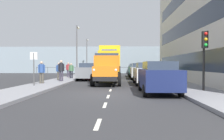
# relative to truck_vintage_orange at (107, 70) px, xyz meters

# --- Properties ---
(ground_plane) EXTENTS (80.00, 80.00, 0.00)m
(ground_plane) POSITION_rel_truck_vintage_orange_xyz_m (-0.43, -2.48, -1.18)
(ground_plane) COLOR #2D2D30
(sidewalk_left) EXTENTS (2.60, 36.96, 0.15)m
(sidewalk_left) POSITION_rel_truck_vintage_orange_xyz_m (-5.31, -2.48, -1.10)
(sidewalk_left) COLOR gray
(sidewalk_left) RESTS_ON ground_plane
(sidewalk_right) EXTENTS (2.60, 36.96, 0.15)m
(sidewalk_right) POSITION_rel_truck_vintage_orange_xyz_m (4.44, -2.48, -1.10)
(sidewalk_right) COLOR gray
(sidewalk_right) RESTS_ON ground_plane
(road_centreline_markings) EXTENTS (0.12, 31.51, 0.01)m
(road_centreline_markings) POSITION_rel_truck_vintage_orange_xyz_m (-0.43, -1.27, -1.17)
(road_centreline_markings) COLOR silver
(road_centreline_markings) RESTS_ON ground_plane
(sea_horizon) EXTENTS (80.00, 0.80, 5.00)m
(sea_horizon) POSITION_rel_truck_vintage_orange_xyz_m (-0.43, -23.96, 1.32)
(sea_horizon) COLOR #84939E
(sea_horizon) RESTS_ON ground_plane
(seawall_railing) EXTENTS (28.08, 0.08, 1.20)m
(seawall_railing) POSITION_rel_truck_vintage_orange_xyz_m (-0.43, -20.36, -0.26)
(seawall_railing) COLOR #4C5156
(seawall_railing) RESTS_ON ground_plane
(truck_vintage_orange) EXTENTS (2.17, 5.64, 2.43)m
(truck_vintage_orange) POSITION_rel_truck_vintage_orange_xyz_m (0.00, 0.00, 0.00)
(truck_vintage_orange) COLOR black
(truck_vintage_orange) RESTS_ON ground_plane
(lorry_cargo_yellow) EXTENTS (2.58, 8.20, 3.87)m
(lorry_cargo_yellow) POSITION_rel_truck_vintage_orange_xyz_m (0.23, -10.71, 0.90)
(lorry_cargo_yellow) COLOR gold
(lorry_cargo_yellow) RESTS_ON ground_plane
(car_navy_kerbside_near) EXTENTS (1.90, 4.10, 1.72)m
(car_navy_kerbside_near) POSITION_rel_truck_vintage_orange_xyz_m (-3.06, 5.15, -0.28)
(car_navy_kerbside_near) COLOR navy
(car_navy_kerbside_near) RESTS_ON ground_plane
(car_white_kerbside_1) EXTENTS (1.87, 4.44, 1.72)m
(car_white_kerbside_1) POSITION_rel_truck_vintage_orange_xyz_m (-3.06, -0.17, -0.28)
(car_white_kerbside_1) COLOR white
(car_white_kerbside_1) RESTS_ON ground_plane
(car_silver_kerbside_2) EXTENTS (1.90, 3.90, 1.72)m
(car_silver_kerbside_2) POSITION_rel_truck_vintage_orange_xyz_m (-3.06, -6.46, -0.28)
(car_silver_kerbside_2) COLOR #B7BABF
(car_silver_kerbside_2) RESTS_ON ground_plane
(car_teal_kerbside_3) EXTENTS (1.85, 4.23, 1.72)m
(car_teal_kerbside_3) POSITION_rel_truck_vintage_orange_xyz_m (-3.06, -11.65, -0.28)
(car_teal_kerbside_3) COLOR #1E6670
(car_teal_kerbside_3) RESTS_ON ground_plane
(car_grey_oppositeside_0) EXTENTS (1.92, 4.02, 1.72)m
(car_grey_oppositeside_0) POSITION_rel_truck_vintage_orange_xyz_m (2.19, -4.84, -0.28)
(car_grey_oppositeside_0) COLOR slate
(car_grey_oppositeside_0) RESTS_ON ground_plane
(car_red_oppositeside_1) EXTENTS (1.84, 4.20, 1.72)m
(car_red_oppositeside_1) POSITION_rel_truck_vintage_orange_xyz_m (2.19, -9.92, -0.28)
(car_red_oppositeside_1) COLOR #B21E1E
(car_red_oppositeside_1) RESTS_ON ground_plane
(pedestrian_with_bag) EXTENTS (0.53, 0.34, 1.67)m
(pedestrian_with_bag) POSITION_rel_truck_vintage_orange_xyz_m (4.89, 0.74, -0.05)
(pedestrian_with_bag) COLOR #4C473D
(pedestrian_with_bag) RESTS_ON sidewalk_right
(pedestrian_in_dark_coat) EXTENTS (0.53, 0.34, 1.79)m
(pedestrian_in_dark_coat) POSITION_rel_truck_vintage_orange_xyz_m (4.02, -1.52, 0.03)
(pedestrian_in_dark_coat) COLOR #383342
(pedestrian_in_dark_coat) RESTS_ON sidewalk_right
(pedestrian_strolling) EXTENTS (0.53, 0.34, 1.61)m
(pedestrian_strolling) POSITION_rel_truck_vintage_orange_xyz_m (4.74, -3.34, -0.09)
(pedestrian_strolling) COLOR #4C473D
(pedestrian_strolling) RESTS_ON sidewalk_right
(pedestrian_couple_b) EXTENTS (0.53, 0.34, 1.57)m
(pedestrian_couple_b) POSITION_rel_truck_vintage_orange_xyz_m (4.09, -5.66, -0.11)
(pedestrian_couple_b) COLOR black
(pedestrian_couple_b) RESTS_ON sidewalk_right
(pedestrian_by_lamp) EXTENTS (0.53, 0.34, 1.68)m
(pedestrian_by_lamp) POSITION_rel_truck_vintage_orange_xyz_m (5.00, -8.13, -0.04)
(pedestrian_by_lamp) COLOR #383342
(pedestrian_by_lamp) RESTS_ON sidewalk_right
(traffic_light_near) EXTENTS (0.28, 0.41, 3.20)m
(traffic_light_near) POSITION_rel_truck_vintage_orange_xyz_m (-5.56, 4.96, 1.29)
(traffic_light_near) COLOR black
(traffic_light_near) RESTS_ON sidewalk_left
(lamp_post_promenade) EXTENTS (0.32, 1.14, 6.31)m
(lamp_post_promenade) POSITION_rel_truck_vintage_orange_xyz_m (4.35, -10.09, 2.74)
(lamp_post_promenade) COLOR #59595B
(lamp_post_promenade) RESTS_ON sidewalk_right
(lamp_post_far) EXTENTS (0.32, 1.14, 5.80)m
(lamp_post_far) POSITION_rel_truck_vintage_orange_xyz_m (4.55, -19.51, 2.47)
(lamp_post_far) COLOR #59595B
(lamp_post_far) RESTS_ON sidewalk_right
(street_sign) EXTENTS (0.50, 0.07, 2.25)m
(street_sign) POSITION_rel_truck_vintage_orange_xyz_m (4.74, 2.58, 0.50)
(street_sign) COLOR #4C4C4C
(street_sign) RESTS_ON sidewalk_right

